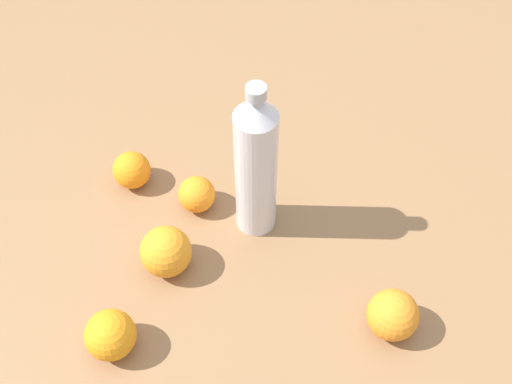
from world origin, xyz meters
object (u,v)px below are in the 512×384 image
object	(u,v)px
orange_0	(110,335)
orange_2	(132,170)
orange_3	(197,194)
orange_4	(393,315)
water_bottle	(256,165)
orange_1	(166,252)

from	to	relation	value
orange_0	orange_2	xyz separation A→B (m)	(0.06, 0.31, -0.00)
orange_3	orange_4	world-z (taller)	orange_4
orange_3	orange_2	bearing A→B (deg)	143.84
water_bottle	orange_4	distance (m)	0.30
orange_1	orange_2	xyz separation A→B (m)	(-0.04, 0.18, -0.01)
orange_2	orange_3	distance (m)	0.13
water_bottle	orange_3	xyz separation A→B (m)	(-0.09, 0.05, -0.12)
orange_3	orange_1	bearing A→B (deg)	-121.22
orange_1	orange_4	xyz separation A→B (m)	(0.31, -0.18, -0.00)
orange_0	orange_1	bearing A→B (deg)	51.51
orange_1	orange_3	distance (m)	0.13
orange_0	orange_3	xyz separation A→B (m)	(0.16, 0.23, -0.01)
orange_1	orange_3	size ratio (longest dim) A/B	1.31
orange_0	orange_4	xyz separation A→B (m)	(0.41, -0.06, 0.00)
water_bottle	orange_4	size ratio (longest dim) A/B	3.98
orange_1	orange_4	bearing A→B (deg)	-29.60
orange_4	orange_2	bearing A→B (deg)	134.11
orange_0	orange_4	bearing A→B (deg)	-7.75
orange_0	orange_3	bearing A→B (deg)	54.77
orange_0	orange_1	world-z (taller)	orange_1
orange_0	orange_4	size ratio (longest dim) A/B	0.97
orange_1	orange_2	distance (m)	0.19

